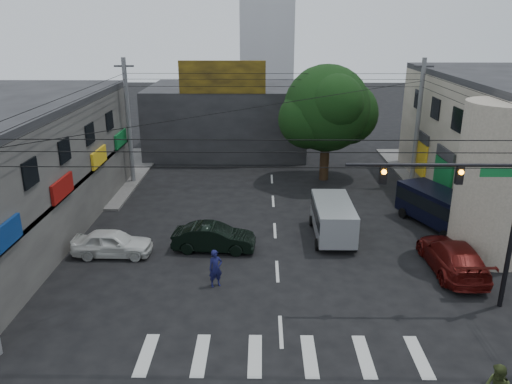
{
  "coord_description": "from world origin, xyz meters",
  "views": [
    {
      "loc": [
        -0.77,
        -19.83,
        11.67
      ],
      "look_at": [
        -1.07,
        4.0,
        3.43
      ],
      "focal_mm": 35.0,
      "sensor_mm": 36.0,
      "label": 1
    }
  ],
  "objects_px": {
    "utility_pole_far_left": "(129,122)",
    "silver_minivan": "(333,220)",
    "traffic_officer": "(216,268)",
    "white_compact": "(112,243)",
    "navy_van": "(438,209)",
    "street_tree": "(327,109)",
    "maroon_sedan": "(452,256)",
    "traffic_gantry": "(477,201)",
    "utility_pole_far_right": "(418,123)",
    "dark_sedan": "(214,238)"
  },
  "relations": [
    {
      "from": "utility_pole_far_right",
      "to": "maroon_sedan",
      "type": "bearing_deg",
      "value": -98.14
    },
    {
      "from": "dark_sedan",
      "to": "maroon_sedan",
      "type": "bearing_deg",
      "value": -96.7
    },
    {
      "from": "traffic_gantry",
      "to": "dark_sedan",
      "type": "distance_m",
      "value": 13.03
    },
    {
      "from": "utility_pole_far_left",
      "to": "utility_pole_far_right",
      "type": "distance_m",
      "value": 21.0
    },
    {
      "from": "utility_pole_far_left",
      "to": "traffic_gantry",
      "type": "bearing_deg",
      "value": -42.86
    },
    {
      "from": "silver_minivan",
      "to": "navy_van",
      "type": "height_order",
      "value": "navy_van"
    },
    {
      "from": "traffic_gantry",
      "to": "utility_pole_far_left",
      "type": "relative_size",
      "value": 0.78
    },
    {
      "from": "dark_sedan",
      "to": "white_compact",
      "type": "xyz_separation_m",
      "value": [
        -5.22,
        -0.69,
        -0.02
      ]
    },
    {
      "from": "utility_pole_far_left",
      "to": "navy_van",
      "type": "bearing_deg",
      "value": -22.2
    },
    {
      "from": "utility_pole_far_right",
      "to": "navy_van",
      "type": "height_order",
      "value": "utility_pole_far_right"
    },
    {
      "from": "utility_pole_far_left",
      "to": "utility_pole_far_right",
      "type": "height_order",
      "value": "same"
    },
    {
      "from": "silver_minivan",
      "to": "navy_van",
      "type": "bearing_deg",
      "value": -75.38
    },
    {
      "from": "utility_pole_far_left",
      "to": "utility_pole_far_right",
      "type": "relative_size",
      "value": 1.0
    },
    {
      "from": "maroon_sedan",
      "to": "navy_van",
      "type": "xyz_separation_m",
      "value": [
        1.14,
        5.59,
        0.3
      ]
    },
    {
      "from": "street_tree",
      "to": "utility_pole_far_left",
      "type": "distance_m",
      "value": 14.56
    },
    {
      "from": "utility_pole_far_left",
      "to": "white_compact",
      "type": "height_order",
      "value": "utility_pole_far_left"
    },
    {
      "from": "traffic_gantry",
      "to": "dark_sedan",
      "type": "relative_size",
      "value": 1.61
    },
    {
      "from": "street_tree",
      "to": "dark_sedan",
      "type": "relative_size",
      "value": 1.95
    },
    {
      "from": "dark_sedan",
      "to": "navy_van",
      "type": "distance_m",
      "value": 13.42
    },
    {
      "from": "utility_pole_far_left",
      "to": "street_tree",
      "type": "bearing_deg",
      "value": 3.95
    },
    {
      "from": "maroon_sedan",
      "to": "traffic_officer",
      "type": "height_order",
      "value": "traffic_officer"
    },
    {
      "from": "utility_pole_far_left",
      "to": "traffic_officer",
      "type": "relative_size",
      "value": 5.14
    },
    {
      "from": "maroon_sedan",
      "to": "utility_pole_far_right",
      "type": "bearing_deg",
      "value": -98.71
    },
    {
      "from": "traffic_gantry",
      "to": "maroon_sedan",
      "type": "height_order",
      "value": "traffic_gantry"
    },
    {
      "from": "dark_sedan",
      "to": "white_compact",
      "type": "bearing_deg",
      "value": 101.29
    },
    {
      "from": "traffic_gantry",
      "to": "white_compact",
      "type": "relative_size",
      "value": 1.75
    },
    {
      "from": "utility_pole_far_right",
      "to": "traffic_officer",
      "type": "distance_m",
      "value": 20.75
    },
    {
      "from": "traffic_gantry",
      "to": "navy_van",
      "type": "relative_size",
      "value": 1.24
    },
    {
      "from": "utility_pole_far_right",
      "to": "white_compact",
      "type": "distance_m",
      "value": 23.0
    },
    {
      "from": "traffic_gantry",
      "to": "navy_van",
      "type": "height_order",
      "value": "traffic_gantry"
    },
    {
      "from": "maroon_sedan",
      "to": "utility_pole_far_left",
      "type": "bearing_deg",
      "value": -36.57
    },
    {
      "from": "silver_minivan",
      "to": "navy_van",
      "type": "xyz_separation_m",
      "value": [
        6.44,
        1.68,
        0.05
      ]
    },
    {
      "from": "traffic_gantry",
      "to": "dark_sedan",
      "type": "bearing_deg",
      "value": 154.23
    },
    {
      "from": "utility_pole_far_left",
      "to": "maroon_sedan",
      "type": "xyz_separation_m",
      "value": [
        19.02,
        -13.82,
        -3.81
      ]
    },
    {
      "from": "utility_pole_far_left",
      "to": "traffic_officer",
      "type": "bearing_deg",
      "value": -63.71
    },
    {
      "from": "white_compact",
      "to": "utility_pole_far_right",
      "type": "bearing_deg",
      "value": -56.85
    },
    {
      "from": "utility_pole_far_left",
      "to": "navy_van",
      "type": "relative_size",
      "value": 1.58
    },
    {
      "from": "utility_pole_far_left",
      "to": "navy_van",
      "type": "distance_m",
      "value": 22.06
    },
    {
      "from": "utility_pole_far_left",
      "to": "silver_minivan",
      "type": "relative_size",
      "value": 1.9
    },
    {
      "from": "maroon_sedan",
      "to": "navy_van",
      "type": "distance_m",
      "value": 5.72
    },
    {
      "from": "white_compact",
      "to": "traffic_gantry",
      "type": "bearing_deg",
      "value": -105.76
    },
    {
      "from": "maroon_sedan",
      "to": "silver_minivan",
      "type": "relative_size",
      "value": 1.13
    },
    {
      "from": "traffic_officer",
      "to": "utility_pole_far_left",
      "type": "bearing_deg",
      "value": 90.23
    },
    {
      "from": "dark_sedan",
      "to": "navy_van",
      "type": "height_order",
      "value": "navy_van"
    },
    {
      "from": "traffic_gantry",
      "to": "traffic_officer",
      "type": "height_order",
      "value": "traffic_gantry"
    },
    {
      "from": "navy_van",
      "to": "traffic_officer",
      "type": "relative_size",
      "value": 3.25
    },
    {
      "from": "utility_pole_far_left",
      "to": "white_compact",
      "type": "distance_m",
      "value": 13.07
    },
    {
      "from": "white_compact",
      "to": "navy_van",
      "type": "height_order",
      "value": "navy_van"
    },
    {
      "from": "street_tree",
      "to": "utility_pole_far_left",
      "type": "height_order",
      "value": "utility_pole_far_left"
    },
    {
      "from": "street_tree",
      "to": "utility_pole_far_right",
      "type": "xyz_separation_m",
      "value": [
        6.5,
        -1.0,
        -0.87
      ]
    }
  ]
}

